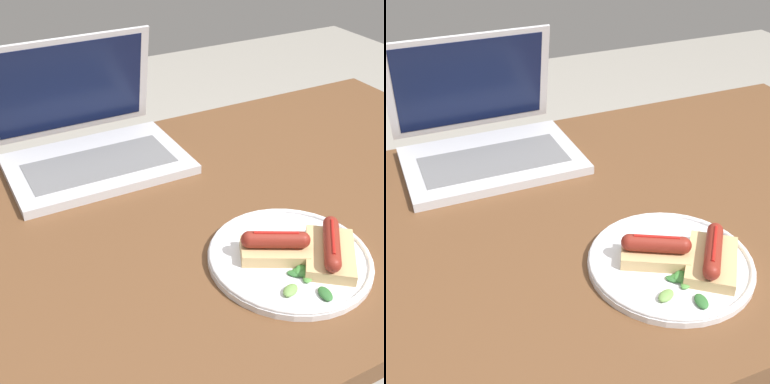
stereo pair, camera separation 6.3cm
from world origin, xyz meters
TOP-DOWN VIEW (x-y plane):
  - desk at (0.00, 0.00)m, footprint 1.41×0.79m
  - laptop at (-0.12, 0.29)m, footprint 0.35×0.28m
  - plate at (0.05, -0.18)m, footprint 0.26×0.26m
  - sausage_toast_left at (0.10, -0.21)m, footprint 0.13×0.14m
  - sausage_toast_middle at (0.03, -0.17)m, footprint 0.12×0.10m
  - salad_pile at (0.03, -0.24)m, footprint 0.07×0.09m

SIDE VIEW (x-z plane):
  - desk at x=0.00m, z-range 0.30..1.07m
  - plate at x=0.05m, z-range 0.77..0.78m
  - salad_pile at x=0.03m, z-range 0.78..0.79m
  - sausage_toast_left at x=0.10m, z-range 0.77..0.82m
  - sausage_toast_middle at x=0.03m, z-range 0.77..0.82m
  - laptop at x=-0.12m, z-range 0.69..0.93m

